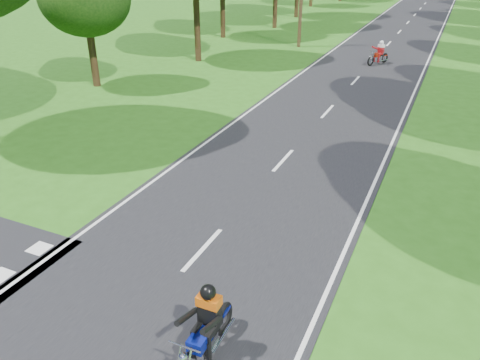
% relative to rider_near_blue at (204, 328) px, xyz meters
% --- Properties ---
extents(ground, '(160.00, 160.00, 0.00)m').
position_rel_rider_near_blue_xyz_m(ground, '(-1.75, 1.10, -0.82)').
color(ground, '#275B14').
rests_on(ground, ground).
extents(main_road, '(7.00, 140.00, 0.02)m').
position_rel_rider_near_blue_xyz_m(main_road, '(-1.75, 51.10, -0.81)').
color(main_road, black).
rests_on(main_road, ground).
extents(road_markings, '(7.40, 140.00, 0.01)m').
position_rel_rider_near_blue_xyz_m(road_markings, '(-1.88, 49.22, -0.80)').
color(road_markings, silver).
rests_on(road_markings, main_road).
extents(rider_near_blue, '(0.67, 1.94, 1.61)m').
position_rel_rider_near_blue_xyz_m(rider_near_blue, '(0.00, 0.00, 0.00)').
color(rider_near_blue, navy).
rests_on(rider_near_blue, main_road).
extents(rider_far_red, '(1.31, 1.84, 1.47)m').
position_rel_rider_near_blue_xyz_m(rider_far_red, '(-1.34, 25.70, -0.07)').
color(rider_far_red, '#A1210C').
rests_on(rider_far_red, main_road).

